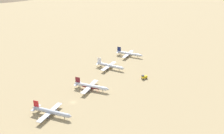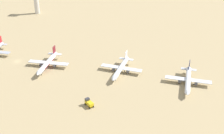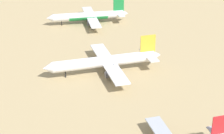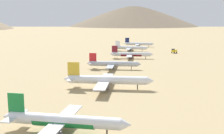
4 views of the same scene
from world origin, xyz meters
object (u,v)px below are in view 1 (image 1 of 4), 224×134
(parked_jet_5, at_px, (129,54))
(service_truck, at_px, (144,77))
(parked_jet_3, at_px, (91,86))
(parked_jet_2, at_px, (51,112))
(parked_jet_4, at_px, (110,66))

(parked_jet_5, height_order, service_truck, parked_jet_5)
(parked_jet_3, bearing_deg, parked_jet_5, 84.86)
(parked_jet_2, xyz_separation_m, parked_jet_4, (10.18, 93.27, -0.03))
(parked_jet_2, xyz_separation_m, parked_jet_3, (10.65, 45.47, -0.02))
(parked_jet_5, bearing_deg, parked_jet_4, -101.74)
(parked_jet_5, bearing_deg, parked_jet_2, -97.91)
(parked_jet_3, bearing_deg, parked_jet_2, -103.18)
(parked_jet_2, relative_size, service_truck, 6.04)
(parked_jet_5, bearing_deg, parked_jet_3, -95.14)
(parked_jet_2, bearing_deg, parked_jet_3, 76.82)
(parked_jet_3, distance_m, parked_jet_4, 47.81)
(parked_jet_2, xyz_separation_m, parked_jet_5, (18.58, 133.72, -0.02))
(parked_jet_2, distance_m, parked_jet_4, 93.82)
(service_truck, bearing_deg, parked_jet_2, -120.69)
(parked_jet_4, relative_size, service_truck, 5.97)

